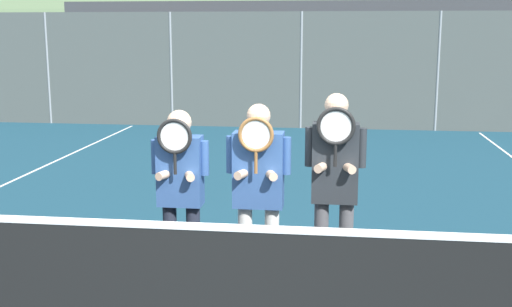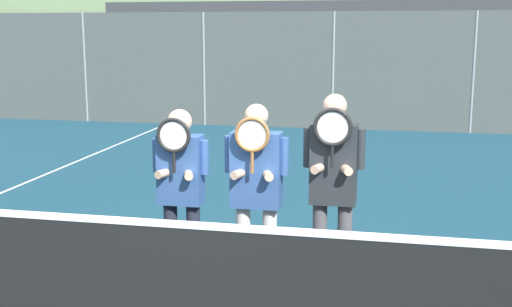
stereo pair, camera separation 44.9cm
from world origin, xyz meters
name	(u,v)px [view 2 (the right image)]	position (x,y,z in m)	size (l,w,h in m)	color
hill_distant	(378,54)	(0.00, 61.89, 0.00)	(129.90, 72.16, 25.26)	#5B7551
clubhouse_building	(330,50)	(-0.84, 19.45, 1.70)	(15.18, 5.50, 3.36)	#9EA3A8
fence_back	(333,71)	(0.00, 11.25, 1.43)	(19.80, 0.06, 2.86)	gray
tennis_net	(203,278)	(0.00, 0.00, 0.49)	(11.55, 0.09, 1.05)	gray
player_leftmost	(181,183)	(-0.48, 0.93, 1.02)	(0.54, 0.34, 1.71)	#232838
player_center_left	(256,185)	(0.25, 0.84, 1.06)	(0.58, 0.34, 1.79)	white
player_center_right	(333,181)	(0.93, 0.93, 1.11)	(0.54, 0.34, 1.88)	#56565B
car_far_left	(159,81)	(-5.37, 13.54, 0.92)	(4.17, 1.99, 1.82)	maroon
car_left_of_center	(323,85)	(-0.43, 13.06, 0.93)	(4.62, 2.09, 1.84)	navy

